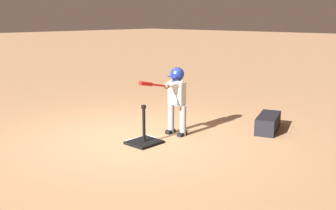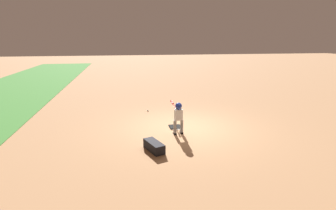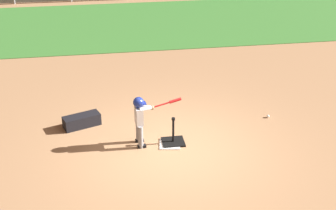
# 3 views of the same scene
# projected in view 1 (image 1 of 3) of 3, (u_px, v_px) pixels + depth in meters

# --- Properties ---
(ground_plane) EXTENTS (90.00, 90.00, 0.00)m
(ground_plane) POSITION_uv_depth(u_px,v_px,m) (134.00, 139.00, 6.37)
(ground_plane) COLOR #AD7F56
(home_plate) EXTENTS (0.50, 0.50, 0.02)m
(home_plate) POSITION_uv_depth(u_px,v_px,m) (145.00, 141.00, 6.24)
(home_plate) COLOR white
(home_plate) RESTS_ON ground_plane
(batting_tee) EXTENTS (0.48, 0.43, 0.62)m
(batting_tee) POSITION_uv_depth(u_px,v_px,m) (144.00, 139.00, 6.13)
(batting_tee) COLOR black
(batting_tee) RESTS_ON ground_plane
(batter_child) EXTENTS (1.03, 0.36, 1.14)m
(batter_child) POSITION_uv_depth(u_px,v_px,m) (176.00, 93.00, 6.45)
(batter_child) COLOR gray
(batter_child) RESTS_ON ground_plane
(equipment_bag) EXTENTS (0.90, 0.59, 0.28)m
(equipment_bag) POSITION_uv_depth(u_px,v_px,m) (268.00, 123.00, 6.81)
(equipment_bag) COLOR black
(equipment_bag) RESTS_ON ground_plane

